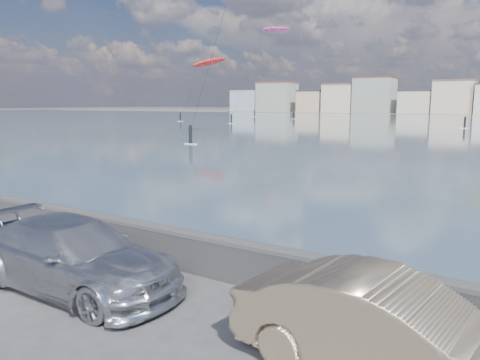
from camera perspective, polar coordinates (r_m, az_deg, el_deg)
name	(u,v)px	position (r m, az deg, el deg)	size (l,w,h in m)	color
ground	(96,306)	(10.52, -17.20, -14.48)	(700.00, 700.00, 0.00)	#333335
seawall	(179,246)	(12.09, -7.42, -8.02)	(400.00, 0.36, 1.08)	#28282B
car_silver	(74,255)	(11.29, -19.59, -8.63)	(2.23, 5.48, 1.59)	#B5B7BE
car_champagne	(389,331)	(7.71, 17.69, -17.09)	(1.70, 4.87, 1.61)	tan
kitesurfer_6	(276,30)	(159.36, 4.37, 17.75)	(8.18, 20.34, 28.82)	#E5338C
kitesurfer_13	(209,63)	(121.08, -3.84, 14.06)	(6.18, 19.96, 16.29)	red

